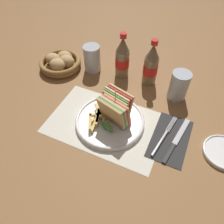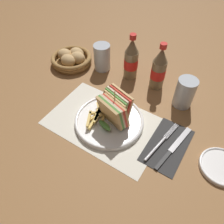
{
  "view_description": "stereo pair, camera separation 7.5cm",
  "coord_description": "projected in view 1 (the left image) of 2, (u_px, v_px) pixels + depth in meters",
  "views": [
    {
      "loc": [
        0.21,
        -0.46,
        0.63
      ],
      "look_at": [
        -0.01,
        0.02,
        0.04
      ],
      "focal_mm": 35.0,
      "sensor_mm": 36.0,
      "label": 1
    },
    {
      "loc": [
        0.27,
        -0.42,
        0.63
      ],
      "look_at": [
        -0.01,
        0.02,
        0.04
      ],
      "focal_mm": 35.0,
      "sensor_mm": 36.0,
      "label": 2
    }
  ],
  "objects": [
    {
      "name": "side_saucer",
      "position": [
        224.0,
        152.0,
        0.72
      ],
      "size": [
        0.14,
        0.14,
        0.01
      ],
      "color": "white",
      "rests_on": "ground_plane"
    },
    {
      "name": "ground_plane",
      "position": [
        112.0,
        123.0,
        0.81
      ],
      "size": [
        4.0,
        4.0,
        0.0
      ],
      "primitive_type": "plane",
      "color": "olive"
    },
    {
      "name": "placemat",
      "position": [
        106.0,
        124.0,
        0.8
      ],
      "size": [
        0.42,
        0.27,
        0.0
      ],
      "color": "silver",
      "rests_on": "ground_plane"
    },
    {
      "name": "glass_far",
      "position": [
        92.0,
        59.0,
        0.97
      ],
      "size": [
        0.07,
        0.07,
        0.12
      ],
      "color": "silver",
      "rests_on": "ground_plane"
    },
    {
      "name": "napkin",
      "position": [
        170.0,
        138.0,
        0.76
      ],
      "size": [
        0.12,
        0.21,
        0.0
      ],
      "color": "#2D2D2D",
      "rests_on": "ground_plane"
    },
    {
      "name": "coke_bottle_far",
      "position": [
        151.0,
        66.0,
        0.89
      ],
      "size": [
        0.06,
        0.06,
        0.2
      ],
      "color": "#7A6647",
      "rests_on": "ground_plane"
    },
    {
      "name": "coke_bottle_near",
      "position": [
        122.0,
        59.0,
        0.93
      ],
      "size": [
        0.06,
        0.06,
        0.2
      ],
      "color": "#7A6647",
      "rests_on": "ground_plane"
    },
    {
      "name": "ketchup_blob",
      "position": [
        100.0,
        112.0,
        0.81
      ],
      "size": [
        0.04,
        0.03,
        0.01
      ],
      "color": "maroon",
      "rests_on": "plate_main"
    },
    {
      "name": "plate_main",
      "position": [
        110.0,
        121.0,
        0.8
      ],
      "size": [
        0.25,
        0.25,
        0.02
      ],
      "color": "white",
      "rests_on": "ground_plane"
    },
    {
      "name": "fries_pile",
      "position": [
        97.0,
        117.0,
        0.78
      ],
      "size": [
        0.07,
        0.12,
        0.02
      ],
      "color": "#E5C166",
      "rests_on": "plate_main"
    },
    {
      "name": "club_sandwich",
      "position": [
        115.0,
        109.0,
        0.76
      ],
      "size": [
        0.13,
        0.13,
        0.14
      ],
      "color": "tan",
      "rests_on": "plate_main"
    },
    {
      "name": "glass_near",
      "position": [
        178.0,
        87.0,
        0.86
      ],
      "size": [
        0.07,
        0.07,
        0.12
      ],
      "color": "silver",
      "rests_on": "ground_plane"
    },
    {
      "name": "bread_basket",
      "position": [
        60.0,
        62.0,
        1.01
      ],
      "size": [
        0.19,
        0.19,
        0.07
      ],
      "color": "olive",
      "rests_on": "ground_plane"
    },
    {
      "name": "knife",
      "position": [
        176.0,
        140.0,
        0.75
      ],
      "size": [
        0.05,
        0.21,
        0.0
      ],
      "rotation": [
        0.0,
        0.0,
        -0.16
      ],
      "color": "black",
      "rests_on": "napkin"
    },
    {
      "name": "fork",
      "position": [
        162.0,
        139.0,
        0.75
      ],
      "size": [
        0.04,
        0.19,
        0.01
      ],
      "rotation": [
        0.0,
        0.0,
        -0.16
      ],
      "color": "silver",
      "rests_on": "napkin"
    }
  ]
}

